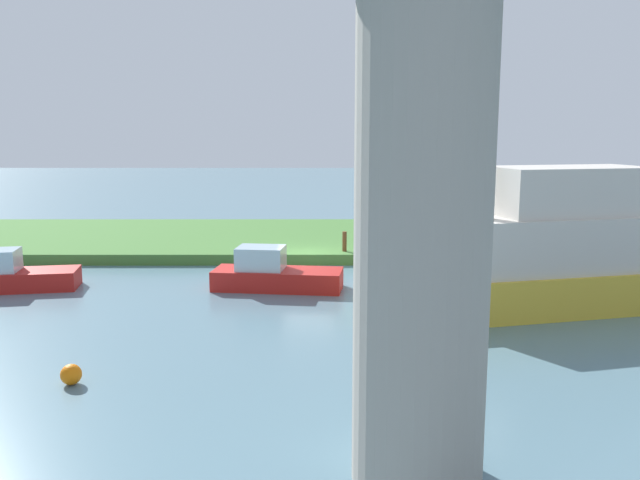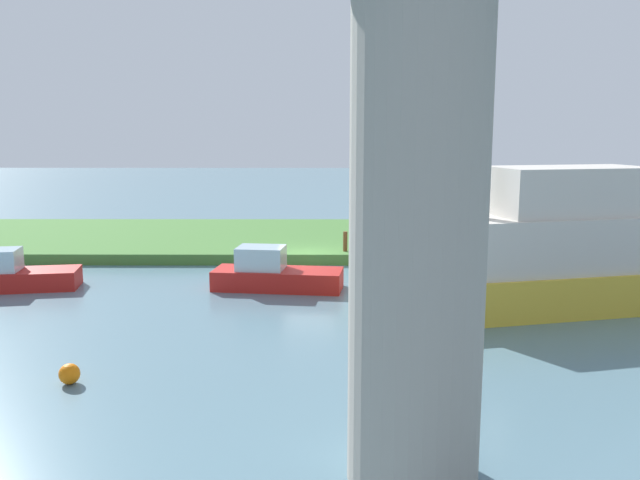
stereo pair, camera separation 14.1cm
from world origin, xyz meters
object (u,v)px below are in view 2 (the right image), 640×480
at_px(bridge_pylon, 418,201).
at_px(skiff_small, 500,262).
at_px(person_on_bank, 394,231).
at_px(motorboat_white, 10,275).
at_px(mooring_post, 345,241).
at_px(pontoon_yellow, 274,274).
at_px(marker_buoy, 69,374).
at_px(motorboat_red, 538,252).

xyz_separation_m(bridge_pylon, skiff_small, (-5.85, -16.17, -4.23)).
relative_size(person_on_bank, motorboat_white, 0.28).
relative_size(person_on_bank, mooring_post, 1.52).
height_order(bridge_pylon, mooring_post, bridge_pylon).
height_order(motorboat_white, pontoon_yellow, pontoon_yellow).
xyz_separation_m(bridge_pylon, marker_buoy, (7.60, -4.26, -4.59)).
xyz_separation_m(pontoon_yellow, skiff_small, (-9.28, -2.30, 0.02)).
height_order(motorboat_red, marker_buoy, motorboat_red).
height_order(person_on_bank, motorboat_white, person_on_bank).
distance_m(motorboat_red, marker_buoy, 15.05).
distance_m(motorboat_white, skiff_small, 19.49).
xyz_separation_m(person_on_bank, motorboat_white, (15.37, 6.89, -0.64)).
height_order(person_on_bank, motorboat_red, motorboat_red).
bearing_deg(person_on_bank, skiff_small, 131.66).
relative_size(mooring_post, motorboat_red, 0.08).
xyz_separation_m(motorboat_red, motorboat_white, (19.20, -2.65, -1.39)).
distance_m(motorboat_red, skiff_small, 5.26).
bearing_deg(skiff_small, mooring_post, -24.93).
distance_m(skiff_small, marker_buoy, 17.97).
height_order(motorboat_red, pontoon_yellow, motorboat_red).
distance_m(pontoon_yellow, skiff_small, 9.56).
bearing_deg(motorboat_white, person_on_bank, -155.86).
height_order(person_on_bank, mooring_post, person_on_bank).
distance_m(person_on_bank, pontoon_yellow, 8.61).
relative_size(mooring_post, motorboat_white, 0.19).
bearing_deg(pontoon_yellow, motorboat_red, 163.03).
distance_m(bridge_pylon, mooring_post, 19.52).
bearing_deg(mooring_post, motorboat_red, 127.74).
height_order(motorboat_red, motorboat_white, motorboat_red).
height_order(mooring_post, motorboat_white, motorboat_white).
bearing_deg(bridge_pylon, person_on_bank, -95.21).
xyz_separation_m(mooring_post, motorboat_red, (-6.23, 8.04, 0.99)).
distance_m(person_on_bank, mooring_post, 2.84).
height_order(skiff_small, marker_buoy, skiff_small).
height_order(motorboat_red, skiff_small, motorboat_red).
xyz_separation_m(bridge_pylon, pontoon_yellow, (3.43, -13.87, -4.26)).
distance_m(pontoon_yellow, marker_buoy, 10.49).
bearing_deg(person_on_bank, bridge_pylon, 84.79).
xyz_separation_m(bridge_pylon, motorboat_white, (13.49, -13.73, -4.28)).
bearing_deg(person_on_bank, motorboat_red, 111.85).
bearing_deg(mooring_post, skiff_small, 155.07).
distance_m(motorboat_red, motorboat_white, 19.43).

